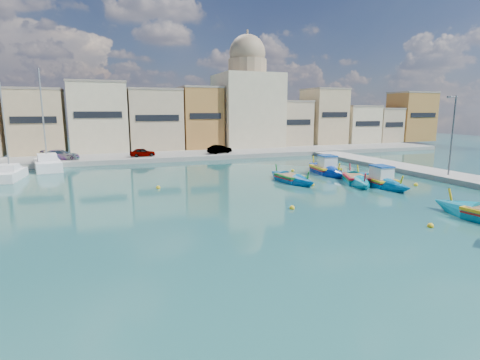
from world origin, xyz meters
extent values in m
plane|color=#164042|center=(0.00, 0.00, 0.00)|extent=(160.00, 160.00, 0.00)
cube|color=gray|center=(0.00, 32.00, 0.30)|extent=(80.00, 8.00, 0.60)
cube|color=tan|center=(-21.91, 39.16, 4.97)|extent=(6.90, 6.32, 8.74)
cube|color=gray|center=(-21.91, 39.16, 9.49)|extent=(7.03, 6.44, 0.30)
cube|color=black|center=(-21.91, 35.95, 5.41)|extent=(5.52, 0.10, 0.90)
cube|color=beige|center=(-13.86, 39.12, 5.55)|extent=(7.88, 6.24, 9.89)
cube|color=gray|center=(-13.86, 39.12, 10.64)|extent=(8.04, 6.37, 0.30)
cube|color=black|center=(-13.86, 35.95, 6.04)|extent=(6.30, 0.10, 0.90)
cube|color=tan|center=(-5.74, 39.72, 5.09)|extent=(7.88, 7.44, 8.99)
cube|color=gray|center=(-5.74, 39.72, 9.74)|extent=(8.04, 7.59, 0.30)
cube|color=black|center=(-5.74, 35.95, 5.54)|extent=(6.30, 0.10, 0.90)
cube|color=#B27738|center=(1.54, 39.07, 5.31)|extent=(6.17, 6.13, 9.43)
cube|color=gray|center=(1.54, 39.07, 10.18)|extent=(6.29, 6.26, 0.30)
cube|color=black|center=(1.54, 35.95, 5.78)|extent=(4.93, 0.10, 0.90)
cube|color=tan|center=(9.05, 39.85, 3.63)|extent=(7.31, 7.69, 6.05)
cube|color=gray|center=(9.05, 39.85, 6.80)|extent=(7.46, 7.85, 0.30)
cube|color=black|center=(9.05, 35.95, 3.93)|extent=(5.85, 0.10, 0.90)
cube|color=tan|center=(17.02, 39.65, 4.31)|extent=(7.54, 7.30, 7.41)
cube|color=gray|center=(17.02, 39.65, 8.16)|extent=(7.69, 7.45, 0.30)
cube|color=black|center=(17.02, 35.95, 4.68)|extent=(6.03, 0.10, 0.90)
cube|color=tan|center=(24.93, 39.49, 5.42)|extent=(6.36, 6.97, 9.63)
cube|color=gray|center=(24.93, 39.49, 10.38)|extent=(6.48, 7.11, 0.30)
cube|color=black|center=(24.93, 35.95, 5.90)|extent=(5.09, 0.10, 0.90)
cube|color=beige|center=(32.15, 39.35, 3.93)|extent=(6.63, 6.70, 6.65)
cube|color=gray|center=(32.15, 39.35, 7.40)|extent=(6.76, 6.83, 0.30)
cube|color=black|center=(32.15, 35.95, 4.26)|extent=(5.30, 0.10, 0.90)
cube|color=tan|center=(38.26, 39.75, 3.70)|extent=(5.08, 7.51, 6.20)
cube|color=gray|center=(38.26, 39.75, 6.95)|extent=(5.18, 7.66, 0.30)
cube|color=black|center=(38.26, 35.95, 4.01)|extent=(4.06, 0.10, 0.90)
cube|color=#B27738|center=(45.15, 39.00, 5.27)|extent=(7.79, 6.00, 9.33)
cube|color=gray|center=(45.15, 39.00, 10.08)|extent=(7.95, 6.12, 0.30)
cube|color=black|center=(45.15, 35.95, 5.73)|extent=(6.23, 0.10, 0.90)
cube|color=beige|center=(10.00, 40.00, 6.60)|extent=(10.00, 10.00, 12.00)
cylinder|color=#9E8466|center=(10.00, 40.00, 13.80)|extent=(6.40, 6.40, 2.40)
sphere|color=#9E8466|center=(10.00, 40.00, 15.99)|extent=(6.00, 6.00, 6.00)
cylinder|color=#9E8466|center=(10.00, 40.00, 18.90)|extent=(0.30, 0.30, 1.60)
cylinder|color=#595B60|center=(17.50, 6.00, 4.00)|extent=(0.16, 0.16, 8.00)
cylinder|color=#595B60|center=(17.10, 6.00, 7.90)|extent=(1.00, 0.10, 0.10)
cube|color=#595B60|center=(16.60, 6.00, 7.85)|extent=(0.35, 0.15, 0.18)
imported|color=#4C1919|center=(-8.70, 30.50, 1.16)|extent=(3.34, 1.49, 1.12)
imported|color=#4C1919|center=(2.03, 30.50, 1.19)|extent=(3.82, 2.39, 1.19)
imported|color=#4C1919|center=(-18.57, 30.50, 1.23)|extent=(4.44, 2.04, 1.26)
cube|color=#0066A5|center=(9.35, 6.38, 0.19)|extent=(2.23, 3.60, 0.96)
cone|color=#0066A5|center=(9.60, 9.22, 0.24)|extent=(2.20, 3.32, 2.47)
cone|color=#0066A5|center=(9.09, 3.54, 0.24)|extent=(2.20, 3.32, 2.47)
cube|color=yellow|center=(9.35, 6.38, 0.60)|extent=(2.32, 3.80, 0.17)
cube|color=red|center=(9.35, 6.38, 0.42)|extent=(2.33, 3.67, 0.10)
cube|color=olive|center=(9.35, 6.38, 0.67)|extent=(1.91, 3.27, 0.06)
cylinder|color=yellow|center=(9.63, 9.50, 0.87)|extent=(0.18, 0.47, 1.05)
cylinder|color=yellow|center=(9.07, 3.26, 0.87)|extent=(0.18, 0.47, 1.05)
cube|color=white|center=(9.30, 5.88, 1.20)|extent=(1.50, 1.87, 1.06)
cube|color=#0F47A5|center=(9.30, 5.88, 1.79)|extent=(1.59, 2.00, 0.12)
cube|color=#002DA9|center=(8.53, 13.58, 0.21)|extent=(2.52, 3.59, 1.05)
cone|color=#002DA9|center=(8.90, 16.31, 0.26)|extent=(2.49, 3.36, 2.62)
cone|color=#002DA9|center=(8.16, 10.84, 0.26)|extent=(2.49, 3.36, 2.62)
cube|color=yellow|center=(8.53, 13.58, 0.65)|extent=(2.63, 3.78, 0.19)
cube|color=red|center=(8.53, 13.58, 0.46)|extent=(2.63, 3.66, 0.10)
cube|color=olive|center=(8.53, 13.58, 0.73)|extent=(2.17, 3.25, 0.06)
cylinder|color=yellow|center=(8.94, 16.58, 0.94)|extent=(0.21, 0.51, 1.14)
cylinder|color=yellow|center=(8.12, 10.57, 0.94)|extent=(0.21, 0.51, 1.14)
cube|color=white|center=(8.47, 13.09, 1.31)|extent=(1.68, 1.88, 1.15)
cube|color=#0F47A5|center=(8.47, 13.09, 1.95)|extent=(1.78, 2.01, 0.13)
cube|color=#0086A1|center=(8.25, 7.92, 0.20)|extent=(3.13, 3.75, 0.98)
cone|color=#0086A1|center=(9.38, 10.34, 0.24)|extent=(3.03, 3.54, 2.46)
cone|color=#0086A1|center=(7.13, 5.50, 0.24)|extent=(3.03, 3.54, 2.46)
cube|color=red|center=(8.25, 7.92, 0.61)|extent=(3.28, 3.94, 0.18)
cube|color=#197F33|center=(8.25, 7.92, 0.43)|extent=(3.25, 3.85, 0.10)
cube|color=olive|center=(8.25, 7.92, 0.68)|extent=(2.74, 3.36, 0.06)
cylinder|color=red|center=(9.49, 10.58, 0.88)|extent=(0.32, 0.48, 1.07)
cylinder|color=red|center=(7.01, 5.26, 0.88)|extent=(0.32, 0.48, 1.07)
cube|color=#00559E|center=(2.78, 10.53, 0.19)|extent=(2.15, 3.01, 0.94)
cone|color=#00559E|center=(2.54, 12.86, 0.23)|extent=(2.13, 2.83, 2.31)
cone|color=#00559E|center=(3.02, 8.20, 0.23)|extent=(2.13, 2.83, 2.31)
cube|color=#177325|center=(2.78, 10.53, 0.58)|extent=(2.24, 3.17, 0.17)
cube|color=red|center=(2.78, 10.53, 0.41)|extent=(2.25, 3.07, 0.09)
cube|color=olive|center=(2.78, 10.53, 0.65)|extent=(1.85, 2.72, 0.06)
cylinder|color=#177325|center=(2.52, 13.09, 0.84)|extent=(0.18, 0.45, 1.02)
cylinder|color=#177325|center=(3.05, 7.97, 0.84)|extent=(0.18, 0.45, 1.02)
cone|color=#0084A5|center=(7.71, -2.88, 0.27)|extent=(2.58, 3.39, 2.69)
cylinder|color=yellow|center=(7.68, -2.61, 0.97)|extent=(0.22, 0.53, 1.18)
cube|color=white|center=(-19.64, 26.74, 0.37)|extent=(3.64, 6.70, 1.39)
cone|color=white|center=(-20.35, 30.76, 0.37)|extent=(3.16, 4.02, 2.56)
cube|color=white|center=(-19.64, 26.74, 1.44)|extent=(2.29, 2.57, 0.75)
cylinder|color=#999EA3|center=(-19.72, 27.19, 5.87)|extent=(0.17, 0.17, 10.68)
cube|color=white|center=(-22.43, 21.10, 0.31)|extent=(2.65, 5.14, 1.15)
cone|color=white|center=(-22.08, 24.25, 0.31)|extent=(2.42, 3.04, 2.12)
cube|color=white|center=(-22.43, 21.10, 1.19)|extent=(1.77, 1.93, 0.62)
cylinder|color=#999EA3|center=(-22.39, 21.45, 4.85)|extent=(0.14, 0.14, 8.81)
sphere|color=yellow|center=(-1.90, 1.62, 0.08)|extent=(0.36, 0.36, 0.36)
sphere|color=yellow|center=(3.70, 8.16, 0.08)|extent=(0.36, 0.36, 0.36)
sphere|color=yellow|center=(5.84, 15.81, 0.08)|extent=(0.36, 0.36, 0.36)
sphere|color=yellow|center=(-9.46, 11.76, 0.08)|extent=(0.36, 0.36, 0.36)
sphere|color=yellow|center=(12.33, 4.85, 0.08)|extent=(0.36, 0.36, 0.36)
sphere|color=yellow|center=(3.65, -4.79, 0.08)|extent=(0.36, 0.36, 0.36)
camera|label=1|loc=(-13.94, -20.33, 6.65)|focal=28.00mm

